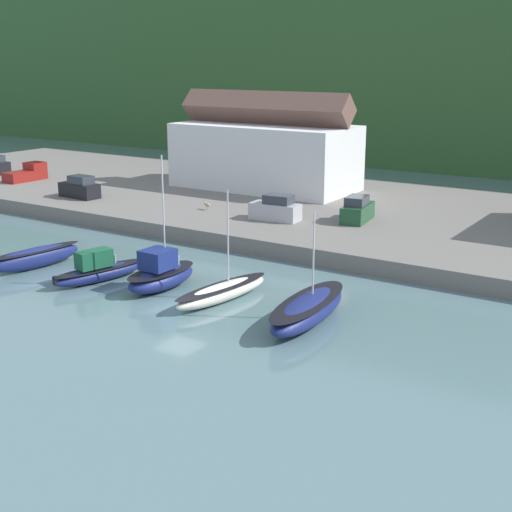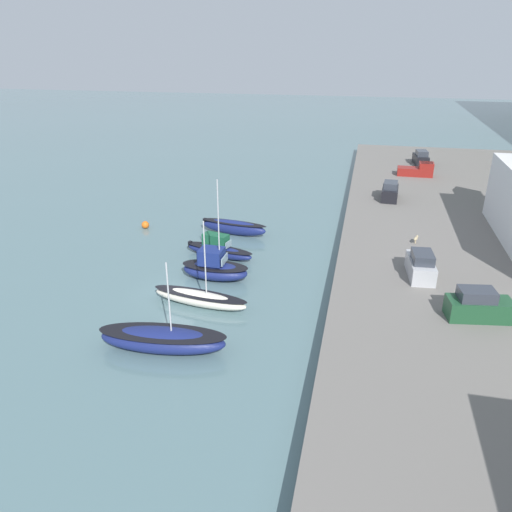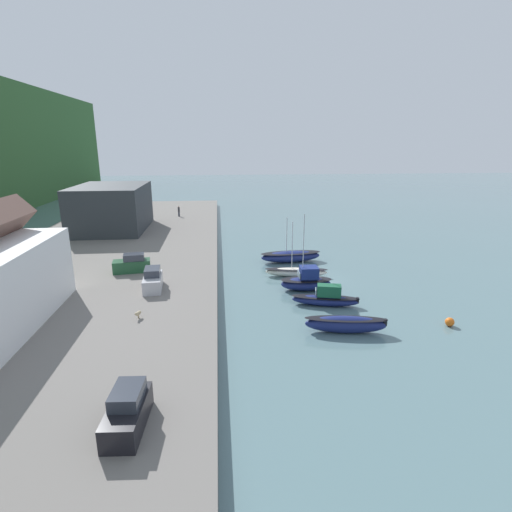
{
  "view_description": "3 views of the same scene",
  "coord_description": "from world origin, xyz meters",
  "px_view_note": "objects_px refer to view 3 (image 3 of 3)",
  "views": [
    {
      "loc": [
        25.75,
        -31.24,
        14.43
      ],
      "look_at": [
        2.29,
        4.94,
        2.4
      ],
      "focal_mm": 50.0,
      "sensor_mm": 36.0,
      "label": 1
    },
    {
      "loc": [
        33.09,
        13.81,
        18.48
      ],
      "look_at": [
        -4.36,
        5.44,
        1.91
      ],
      "focal_mm": 35.0,
      "sensor_mm": 36.0,
      "label": 2
    },
    {
      "loc": [
        -44.51,
        11.71,
        16.01
      ],
      "look_at": [
        3.39,
        7.18,
        2.2
      ],
      "focal_mm": 28.0,
      "sensor_mm": 36.0,
      "label": 3
    }
  ],
  "objects_px": {
    "parked_car_0": "(153,280)",
    "parked_car_2": "(132,264)",
    "moored_boat_2": "(306,281)",
    "mooring_buoy_0": "(450,322)",
    "dog_on_quay": "(138,313)",
    "moored_boat_0": "(346,324)",
    "moored_boat_3": "(296,272)",
    "person_on_quay": "(179,211)",
    "moored_boat_4": "(291,256)",
    "parked_car_3": "(128,411)",
    "moored_boat_1": "(326,298)"
  },
  "relations": [
    {
      "from": "parked_car_0",
      "to": "parked_car_2",
      "type": "distance_m",
      "value": 6.79
    },
    {
      "from": "moored_boat_2",
      "to": "mooring_buoy_0",
      "type": "relative_size",
      "value": 10.76
    },
    {
      "from": "parked_car_0",
      "to": "dog_on_quay",
      "type": "xyz_separation_m",
      "value": [
        -7.31,
        0.18,
        -0.46
      ]
    },
    {
      "from": "moored_boat_0",
      "to": "moored_boat_3",
      "type": "xyz_separation_m",
      "value": [
        15.24,
        1.43,
        -0.19
      ]
    },
    {
      "from": "moored_boat_2",
      "to": "person_on_quay",
      "type": "height_order",
      "value": "moored_boat_2"
    },
    {
      "from": "person_on_quay",
      "to": "dog_on_quay",
      "type": "bearing_deg",
      "value": -178.92
    },
    {
      "from": "moored_boat_4",
      "to": "parked_car_3",
      "type": "bearing_deg",
      "value": 151.17
    },
    {
      "from": "moored_boat_3",
      "to": "moored_boat_0",
      "type": "bearing_deg",
      "value": -166.4
    },
    {
      "from": "moored_boat_2",
      "to": "moored_boat_3",
      "type": "xyz_separation_m",
      "value": [
        4.66,
        0.26,
        -0.4
      ]
    },
    {
      "from": "moored_boat_2",
      "to": "moored_boat_4",
      "type": "bearing_deg",
      "value": 0.59
    },
    {
      "from": "moored_boat_2",
      "to": "parked_car_3",
      "type": "relative_size",
      "value": 2.0
    },
    {
      "from": "moored_boat_1",
      "to": "moored_boat_4",
      "type": "xyz_separation_m",
      "value": [
        15.46,
        0.85,
        0.02
      ]
    },
    {
      "from": "moored_boat_1",
      "to": "moored_boat_0",
      "type": "bearing_deg",
      "value": -165.13
    },
    {
      "from": "parked_car_0",
      "to": "mooring_buoy_0",
      "type": "bearing_deg",
      "value": 157.78
    },
    {
      "from": "parked_car_3",
      "to": "dog_on_quay",
      "type": "distance_m",
      "value": 14.02
    },
    {
      "from": "moored_boat_1",
      "to": "moored_boat_3",
      "type": "xyz_separation_m",
      "value": [
        9.23,
        1.28,
        -0.18
      ]
    },
    {
      "from": "moored_boat_0",
      "to": "parked_car_0",
      "type": "relative_size",
      "value": 1.69
    },
    {
      "from": "moored_boat_4",
      "to": "person_on_quay",
      "type": "bearing_deg",
      "value": 26.09
    },
    {
      "from": "parked_car_0",
      "to": "person_on_quay",
      "type": "distance_m",
      "value": 42.02
    },
    {
      "from": "moored_boat_3",
      "to": "person_on_quay",
      "type": "distance_m",
      "value": 39.92
    },
    {
      "from": "moored_boat_3",
      "to": "moored_boat_1",
      "type": "bearing_deg",
      "value": -163.84
    },
    {
      "from": "moored_boat_0",
      "to": "moored_boat_2",
      "type": "height_order",
      "value": "moored_boat_2"
    },
    {
      "from": "parked_car_0",
      "to": "parked_car_3",
      "type": "xyz_separation_m",
      "value": [
        -21.18,
        -1.88,
        0.0
      ]
    },
    {
      "from": "moored_boat_0",
      "to": "moored_boat_1",
      "type": "xyz_separation_m",
      "value": [
        6.01,
        0.14,
        -0.01
      ]
    },
    {
      "from": "moored_boat_1",
      "to": "moored_boat_4",
      "type": "height_order",
      "value": "moored_boat_4"
    },
    {
      "from": "moored_boat_0",
      "to": "parked_car_2",
      "type": "xyz_separation_m",
      "value": [
        15.07,
        20.99,
        1.4
      ]
    },
    {
      "from": "moored_boat_4",
      "to": "parked_car_0",
      "type": "bearing_deg",
      "value": 121.5
    },
    {
      "from": "person_on_quay",
      "to": "dog_on_quay",
      "type": "height_order",
      "value": "person_on_quay"
    },
    {
      "from": "moored_boat_3",
      "to": "parked_car_2",
      "type": "distance_m",
      "value": 19.63
    },
    {
      "from": "moored_boat_1",
      "to": "moored_boat_3",
      "type": "bearing_deg",
      "value": 21.41
    },
    {
      "from": "mooring_buoy_0",
      "to": "parked_car_0",
      "type": "bearing_deg",
      "value": 72.27
    },
    {
      "from": "moored_boat_4",
      "to": "dog_on_quay",
      "type": "distance_m",
      "value": 25.95
    },
    {
      "from": "moored_boat_3",
      "to": "parked_car_2",
      "type": "relative_size",
      "value": 1.78
    },
    {
      "from": "moored_boat_4",
      "to": "moored_boat_2",
      "type": "bearing_deg",
      "value": 174.13
    },
    {
      "from": "moored_boat_3",
      "to": "dog_on_quay",
      "type": "height_order",
      "value": "moored_boat_3"
    },
    {
      "from": "dog_on_quay",
      "to": "mooring_buoy_0",
      "type": "xyz_separation_m",
      "value": [
        -1.47,
        -27.63,
        -1.34
      ]
    },
    {
      "from": "moored_boat_4",
      "to": "parked_car_0",
      "type": "xyz_separation_m",
      "value": [
        -12.36,
        16.73,
        1.4
      ]
    },
    {
      "from": "moored_boat_3",
      "to": "person_on_quay",
      "type": "relative_size",
      "value": 3.68
    },
    {
      "from": "moored_boat_3",
      "to": "parked_car_2",
      "type": "height_order",
      "value": "moored_boat_3"
    },
    {
      "from": "mooring_buoy_0",
      "to": "person_on_quay",
      "type": "bearing_deg",
      "value": 29.35
    },
    {
      "from": "dog_on_quay",
      "to": "moored_boat_0",
      "type": "bearing_deg",
      "value": -164.46
    },
    {
      "from": "moored_boat_2",
      "to": "parked_car_0",
      "type": "height_order",
      "value": "moored_boat_2"
    },
    {
      "from": "moored_boat_0",
      "to": "parked_car_3",
      "type": "xyz_separation_m",
      "value": [
        -12.06,
        15.84,
        1.4
      ]
    },
    {
      "from": "parked_car_0",
      "to": "parked_car_3",
      "type": "relative_size",
      "value": 1.01
    },
    {
      "from": "moored_boat_3",
      "to": "parked_car_2",
      "type": "bearing_deg",
      "value": 98.77
    },
    {
      "from": "moored_boat_4",
      "to": "parked_car_2",
      "type": "bearing_deg",
      "value": 102.82
    },
    {
      "from": "moored_boat_0",
      "to": "person_on_quay",
      "type": "distance_m",
      "value": 54.5
    },
    {
      "from": "moored_boat_1",
      "to": "mooring_buoy_0",
      "type": "xyz_separation_m",
      "value": [
        -5.67,
        -9.87,
        -0.38
      ]
    },
    {
      "from": "moored_boat_2",
      "to": "dog_on_quay",
      "type": "distance_m",
      "value": 18.91
    },
    {
      "from": "parked_car_2",
      "to": "moored_boat_3",
      "type": "bearing_deg",
      "value": -98.05
    }
  ]
}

